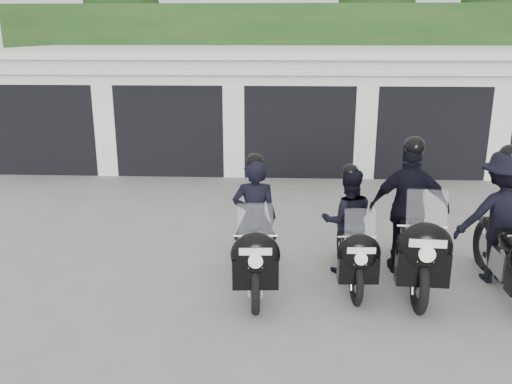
{
  "coord_description": "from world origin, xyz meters",
  "views": [
    {
      "loc": [
        -0.41,
        -7.25,
        3.4
      ],
      "look_at": [
        -0.79,
        0.66,
        1.05
      ],
      "focal_mm": 38.0,
      "sensor_mm": 36.0,
      "label": 1
    }
  ],
  "objects_px": {
    "police_bike_a": "(255,234)",
    "police_bike_c": "(411,219)",
    "police_bike_b": "(349,230)",
    "police_bike_d": "(506,227)"
  },
  "relations": [
    {
      "from": "police_bike_a",
      "to": "police_bike_c",
      "type": "xyz_separation_m",
      "value": [
        2.17,
        0.33,
        0.14
      ]
    },
    {
      "from": "police_bike_b",
      "to": "police_bike_d",
      "type": "height_order",
      "value": "police_bike_d"
    },
    {
      "from": "police_bike_a",
      "to": "police_bike_c",
      "type": "bearing_deg",
      "value": 5.35
    },
    {
      "from": "police_bike_a",
      "to": "police_bike_b",
      "type": "xyz_separation_m",
      "value": [
        1.32,
        0.3,
        -0.03
      ]
    },
    {
      "from": "police_bike_a",
      "to": "police_bike_d",
      "type": "height_order",
      "value": "police_bike_d"
    },
    {
      "from": "police_bike_a",
      "to": "police_bike_c",
      "type": "height_order",
      "value": "police_bike_c"
    },
    {
      "from": "police_bike_b",
      "to": "police_bike_c",
      "type": "distance_m",
      "value": 0.87
    },
    {
      "from": "police_bike_a",
      "to": "police_bike_b",
      "type": "height_order",
      "value": "police_bike_a"
    },
    {
      "from": "police_bike_c",
      "to": "police_bike_d",
      "type": "relative_size",
      "value": 1.03
    },
    {
      "from": "police_bike_c",
      "to": "police_bike_d",
      "type": "distance_m",
      "value": 1.24
    }
  ]
}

